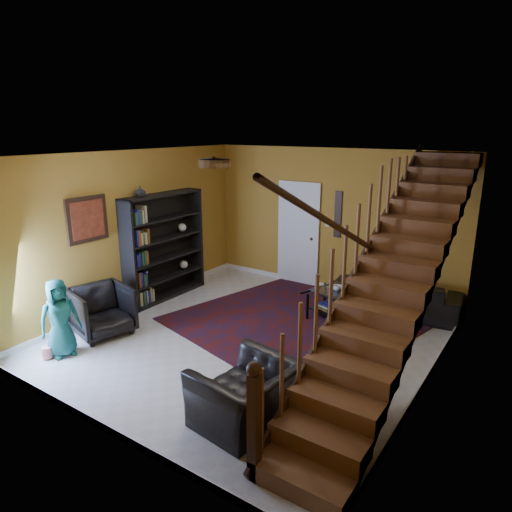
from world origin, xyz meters
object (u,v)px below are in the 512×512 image
(bookshelf, at_px, (165,248))
(sofa, at_px, (395,295))
(armchair_left, at_px, (102,311))
(armchair_right, at_px, (246,395))
(coffee_table, at_px, (348,306))

(bookshelf, xyz_separation_m, sofa, (3.90, 1.70, -0.65))
(armchair_left, bearing_deg, armchair_right, -85.78)
(armchair_right, bearing_deg, sofa, -178.29)
(sofa, height_order, armchair_left, armchair_left)
(sofa, xyz_separation_m, armchair_left, (-3.55, -3.47, 0.07))
(bookshelf, xyz_separation_m, armchair_left, (0.35, -1.77, -0.58))
(armchair_left, relative_size, armchair_right, 0.80)
(armchair_right, relative_size, coffee_table, 0.75)
(sofa, bearing_deg, armchair_left, 36.77)
(sofa, height_order, coffee_table, sofa)
(armchair_left, bearing_deg, coffee_table, -34.57)
(bookshelf, bearing_deg, armchair_left, -78.66)
(bookshelf, bearing_deg, armchair_right, -33.47)
(bookshelf, height_order, coffee_table, bookshelf)
(sofa, height_order, armchair_right, armchair_right)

